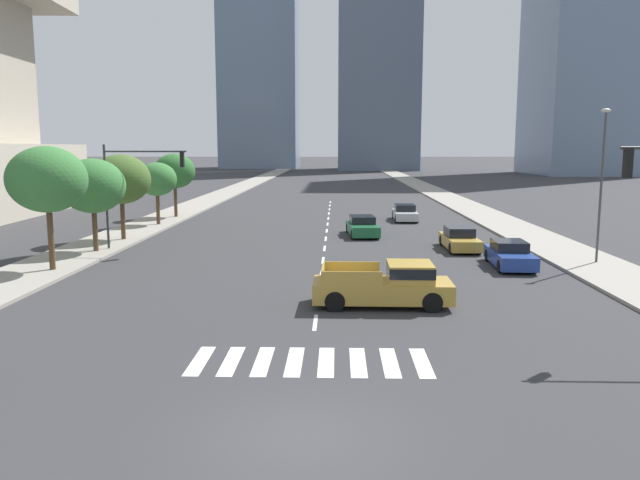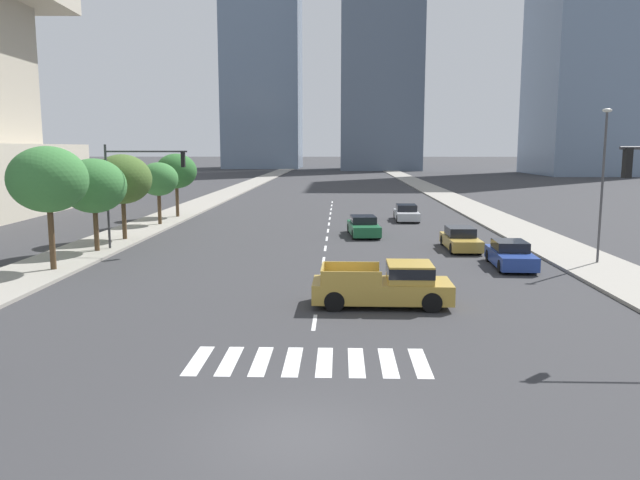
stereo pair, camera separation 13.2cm
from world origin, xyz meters
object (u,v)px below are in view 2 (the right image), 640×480
sedan_gold_0 (461,239)px  street_tree_fifth (176,171)px  pickup_truck (389,285)px  street_tree_third (122,179)px  street_lamp_east (603,175)px  sedan_green_1 (363,227)px  street_tree_fourth (158,179)px  sedan_silver_2 (406,213)px  sedan_blue_3 (510,255)px  street_tree_nearest (48,180)px  street_tree_second (94,186)px  traffic_signal_far (137,177)px

sedan_gold_0 → street_tree_fifth: bearing=-127.4°
pickup_truck → street_tree_third: bearing=135.2°
pickup_truck → street_lamp_east: 14.86m
sedan_green_1 → street_tree_fourth: size_ratio=1.04×
pickup_truck → sedan_gold_0: 14.48m
sedan_silver_2 → sedan_blue_3: 20.48m
sedan_green_1 → street_tree_third: size_ratio=0.90×
sedan_blue_3 → street_tree_nearest: (-22.59, -2.03, 3.88)m
street_lamp_east → street_tree_nearest: street_lamp_east is taller
sedan_silver_2 → street_tree_third: (-19.45, -12.14, 3.39)m
street_tree_nearest → pickup_truck: bearing=-20.7°
sedan_green_1 → street_tree_third: bearing=-83.2°
street_tree_third → street_tree_fourth: size_ratio=1.15×
sedan_gold_0 → street_tree_second: size_ratio=0.88×
sedan_gold_0 → traffic_signal_far: bearing=-87.2°
pickup_truck → sedan_green_1: (-0.25, 19.21, -0.19)m
sedan_green_1 → street_tree_second: bearing=-68.0°
street_lamp_east → traffic_signal_far: bearing=171.6°
street_tree_fourth → street_tree_third: bearing=-90.0°
sedan_blue_3 → street_tree_third: bearing=-107.4°
traffic_signal_far → street_tree_nearest: bearing=-108.6°
sedan_silver_2 → street_tree_second: size_ratio=0.89×
sedan_gold_0 → street_tree_fifth: street_tree_fifth is taller
sedan_green_1 → street_tree_third: (-15.56, -3.10, 3.38)m
sedan_gold_0 → street_lamp_east: bearing=51.6°
street_tree_second → street_tree_third: 4.65m
pickup_truck → street_tree_second: size_ratio=1.01×
street_lamp_east → street_tree_fifth: bearing=142.8°
sedan_gold_0 → street_tree_third: (-21.11, 2.65, 3.39)m
street_lamp_east → street_tree_fourth: size_ratio=1.64×
pickup_truck → sedan_gold_0: pickup_truck is taller
sedan_silver_2 → street_tree_nearest: (-19.45, -22.27, 3.89)m
street_tree_third → street_tree_fifth: 13.22m
street_lamp_east → street_tree_fourth: 31.27m
street_lamp_east → sedan_green_1: bearing=138.0°
street_tree_fifth → sedan_blue_3: bearing=-43.3°
sedan_gold_0 → street_tree_third: street_tree_third is taller
street_tree_nearest → sedan_blue_3: bearing=5.1°
sedan_gold_0 → sedan_silver_2: size_ratio=0.99×
street_tree_third → street_tree_fifth: size_ratio=1.02×
street_tree_third → street_tree_fourth: 7.94m
street_tree_fifth → street_lamp_east: bearing=-37.2°
street_tree_nearest → street_tree_fourth: size_ratio=1.25×
sedan_blue_3 → street_tree_nearest: bearing=-82.5°
sedan_blue_3 → street_tree_second: size_ratio=0.87×
sedan_gold_0 → street_tree_third: size_ratio=0.85×
sedan_gold_0 → street_lamp_east: size_ratio=0.59×
sedan_gold_0 → street_tree_fifth: 26.63m
sedan_green_1 → street_lamp_east: bearing=43.5°
sedan_gold_0 → street_lamp_east: (6.12, -4.77, 4.04)m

